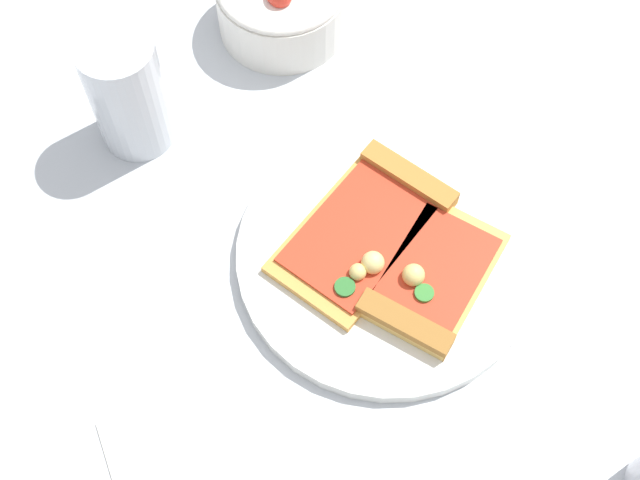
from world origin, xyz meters
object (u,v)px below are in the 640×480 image
(pizza_slice_far, at_px, (372,225))
(soda_glass, at_px, (128,94))
(salad_bowl, at_px, (282,2))
(pizza_slice_near, at_px, (428,283))
(plate, at_px, (386,255))

(pizza_slice_far, distance_m, soda_glass, 0.25)
(salad_bowl, relative_size, soda_glass, 1.06)
(pizza_slice_near, distance_m, soda_glass, 0.31)
(plate, xyz_separation_m, pizza_slice_near, (-0.04, -0.03, 0.01))
(plate, height_order, salad_bowl, salad_bowl)
(pizza_slice_far, bearing_deg, plate, -158.35)
(plate, relative_size, pizza_slice_far, 1.49)
(pizza_slice_near, xyz_separation_m, soda_glass, (0.20, 0.24, 0.04))
(pizza_slice_near, bearing_deg, salad_bowl, 15.64)
(plate, bearing_deg, salad_bowl, 12.10)
(salad_bowl, height_order, soda_glass, soda_glass)
(salad_bowl, xyz_separation_m, soda_glass, (-0.11, 0.15, 0.03))
(salad_bowl, bearing_deg, pizza_slice_near, -164.36)
(salad_bowl, distance_m, soda_glass, 0.19)
(salad_bowl, bearing_deg, plate, -167.90)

